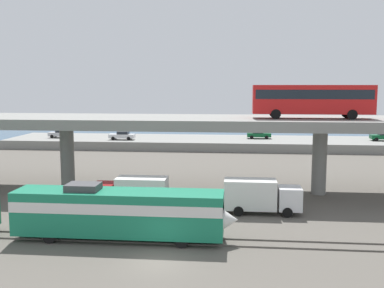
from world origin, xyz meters
name	(u,v)px	position (x,y,z in m)	size (l,w,h in m)	color
ground_plane	(158,262)	(0.00, 0.00, 0.00)	(260.00, 260.00, 0.00)	#565149
rail_strip_near	(166,244)	(0.00, 3.26, 0.06)	(110.00, 0.12, 0.12)	#59544C
rail_strip_far	(169,237)	(0.00, 4.74, 0.06)	(110.00, 0.12, 0.12)	#59544C
train_locomotive	(129,211)	(-2.84, 4.00, 2.19)	(16.53, 3.04, 4.18)	#197A56
highway_overpass	(190,124)	(0.00, 20.00, 7.23)	(96.00, 10.22, 7.99)	gray
transit_bus_on_overpass	(312,98)	(12.58, 19.40, 10.05)	(12.00, 2.68, 3.40)	red
service_truck_west	(133,192)	(-4.45, 12.05, 1.64)	(6.80, 2.46, 3.04)	maroon
service_truck_east	(260,195)	(7.12, 12.05, 1.64)	(6.80, 2.46, 3.04)	silver
pier_parking_lot	(210,143)	(0.00, 55.00, 0.78)	(73.87, 13.42, 1.55)	gray
parked_car_0	(122,135)	(-15.57, 51.71, 2.33)	(4.56, 1.83, 1.50)	silver
parked_car_1	(383,136)	(30.66, 54.89, 2.33)	(4.18, 1.94, 1.50)	#0C4C26
parked_car_2	(259,134)	(8.96, 56.01, 2.33)	(4.34, 1.90, 1.50)	#0C4C26
parked_car_3	(61,134)	(-27.74, 53.63, 2.33)	(4.29, 1.93, 1.50)	#B7B7BC
harbor_water	(216,134)	(0.00, 78.00, 0.00)	(140.00, 36.00, 0.01)	#385B7A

